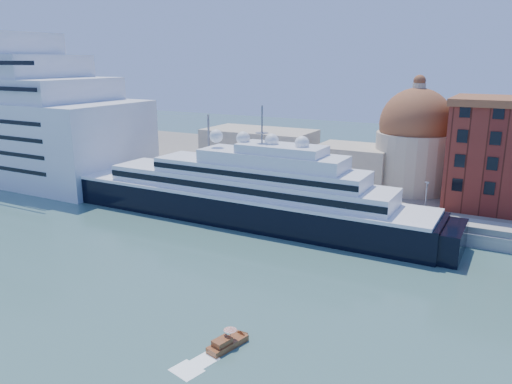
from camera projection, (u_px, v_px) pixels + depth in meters
The scene contains 9 objects.
ground at pixel (201, 263), 83.03m from camera, with size 400.00×400.00×0.00m, color #345A55.
quay at pixel (287, 205), 111.58m from camera, with size 180.00×10.00×2.50m, color gray.
land at pixel (346, 171), 146.46m from camera, with size 260.00×72.00×2.00m, color slate.
quay_fence at pixel (278, 202), 107.29m from camera, with size 180.00×0.10×1.20m, color slate.
superyacht at pixel (224, 195), 105.76m from camera, with size 94.53×13.10×28.25m.
service_barge at pixel (106, 196), 121.03m from camera, with size 12.29×5.49×2.67m.
water_taxi at pixel (227, 343), 58.44m from camera, with size 3.03×5.63×2.54m.
church at pixel (350, 149), 126.29m from camera, with size 66.00×18.00×25.50m.
lamp_posts at pixel (234, 163), 113.75m from camera, with size 120.80×2.40×18.00m.
Camera 1 is at (45.00, -63.42, 32.75)m, focal length 35.00 mm.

